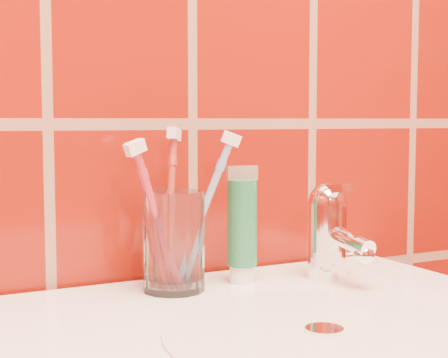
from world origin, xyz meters
TOP-DOWN VIEW (x-y plane):
  - glass_tumbler at (-0.06, 1.12)m, footprint 0.09×0.09m
  - toothpaste_tube at (0.03, 1.12)m, footprint 0.04×0.04m
  - faucet at (0.14, 1.09)m, footprint 0.05×0.11m
  - toothbrush_0 at (-0.03, 1.12)m, footprint 0.15×0.13m
  - toothbrush_1 at (-0.09, 1.11)m, footprint 0.11×0.10m
  - toothbrush_2 at (-0.06, 1.14)m, footprint 0.09×0.10m
  - toothbrush_3 at (-0.08, 1.13)m, footprint 0.10×0.11m

SIDE VIEW (x-z plane):
  - glass_tumbler at x=-0.06m, z-range 0.85..0.97m
  - faucet at x=0.14m, z-range 0.85..0.97m
  - toothpaste_tube at x=0.03m, z-range 0.85..0.99m
  - toothbrush_3 at x=-0.08m, z-range 0.84..1.03m
  - toothbrush_1 at x=-0.09m, z-range 0.85..1.03m
  - toothbrush_0 at x=-0.03m, z-range 0.84..1.04m
  - toothbrush_2 at x=-0.06m, z-range 0.84..1.04m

